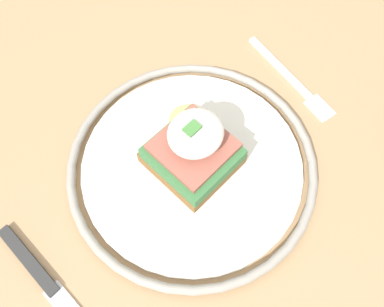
{
  "coord_description": "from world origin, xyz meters",
  "views": [
    {
      "loc": [
        0.12,
        0.15,
        1.14
      ],
      "look_at": [
        -0.01,
        0.03,
        0.78
      ],
      "focal_mm": 35.0,
      "sensor_mm": 36.0,
      "label": 1
    }
  ],
  "objects_px": {
    "plate": "(192,164)",
    "fork": "(293,81)",
    "sandwich": "(193,149)",
    "knife": "(47,283)"
  },
  "relations": [
    {
      "from": "sandwich",
      "to": "fork",
      "type": "height_order",
      "value": "sandwich"
    },
    {
      "from": "sandwich",
      "to": "fork",
      "type": "bearing_deg",
      "value": 177.25
    },
    {
      "from": "knife",
      "to": "plate",
      "type": "bearing_deg",
      "value": 175.77
    },
    {
      "from": "fork",
      "to": "knife",
      "type": "relative_size",
      "value": 0.84
    },
    {
      "from": "plate",
      "to": "knife",
      "type": "xyz_separation_m",
      "value": [
        0.19,
        -0.01,
        -0.01
      ]
    },
    {
      "from": "fork",
      "to": "knife",
      "type": "bearing_deg",
      "value": -3.54
    },
    {
      "from": "plate",
      "to": "fork",
      "type": "bearing_deg",
      "value": 177.2
    },
    {
      "from": "plate",
      "to": "sandwich",
      "type": "distance_m",
      "value": 0.04
    },
    {
      "from": "plate",
      "to": "sandwich",
      "type": "relative_size",
      "value": 2.63
    },
    {
      "from": "sandwich",
      "to": "knife",
      "type": "xyz_separation_m",
      "value": [
        0.19,
        -0.01,
        -0.04
      ]
    }
  ]
}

